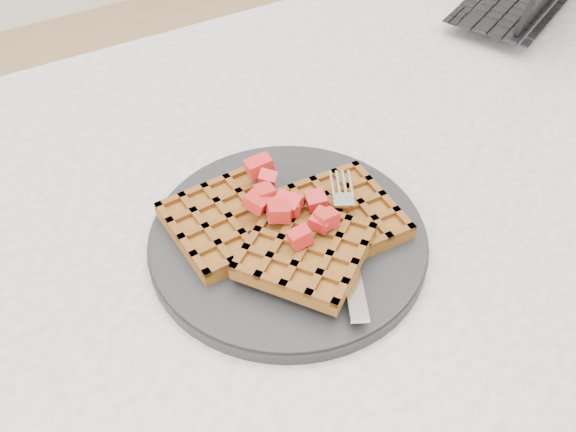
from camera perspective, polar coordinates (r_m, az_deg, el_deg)
The scene contains 5 objects.
table at distance 0.78m, azimuth 6.70°, elevation -2.85°, with size 1.20×0.80×0.75m.
plate at distance 0.62m, azimuth 0.00°, elevation -2.07°, with size 0.27×0.27×0.02m, color black.
waffles at distance 0.60m, azimuth 0.19°, elevation -1.06°, with size 0.21×0.20×0.03m.
strawberry_pile at distance 0.59m, azimuth 0.00°, elevation 0.96°, with size 0.15×0.15×0.02m, color #9D0000, non-canonical shape.
fork at distance 0.60m, azimuth 5.20°, elevation -2.03°, with size 0.02×0.18×0.02m, color silver, non-canonical shape.
Camera 1 is at (-0.33, -0.40, 1.22)m, focal length 40.00 mm.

